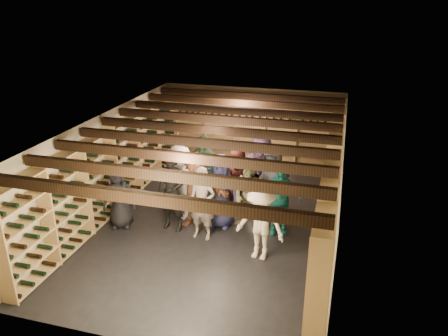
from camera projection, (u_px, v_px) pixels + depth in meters
ground at (215, 222)px, 10.30m from camera, size 8.00×8.00×0.00m
walls at (214, 175)px, 9.85m from camera, size 5.52×8.02×2.40m
ceiling at (214, 124)px, 9.40m from camera, size 5.50×8.00×0.01m
ceiling_joists at (214, 130)px, 9.45m from camera, size 5.40×7.12×0.18m
wine_rack_left at (112, 169)px, 10.53m from camera, size 0.32×7.50×2.15m
wine_rack_right at (330, 193)px, 9.25m from camera, size 0.32×7.50×2.15m
wine_rack_back at (250, 132)px, 13.32m from camera, size 4.70×0.30×2.15m
crate_stack_left at (242, 179)px, 11.84m from camera, size 0.58×0.48×0.68m
crate_stack_right at (259, 180)px, 12.18m from camera, size 0.53×0.38×0.34m
crate_loose at (232, 196)px, 11.41m from camera, size 0.58×0.49×0.17m
person_0 at (119, 197)px, 9.84m from camera, size 0.84×0.69×1.48m
person_1 at (172, 192)px, 9.68m from camera, size 0.73×0.53×1.84m
person_2 at (250, 195)px, 9.68m from camera, size 1.01×0.90×1.71m
person_3 at (260, 224)px, 8.64m from camera, size 1.09×0.75×1.56m
person_4 at (279, 199)px, 9.55m from camera, size 1.03×0.57×1.66m
person_5 at (196, 190)px, 9.83m from camera, size 1.67×0.59×1.78m
person_6 at (221, 191)px, 9.83m from camera, size 0.91×0.65×1.75m
person_7 at (202, 204)px, 9.36m from camera, size 0.62×0.43×1.64m
person_8 at (239, 185)px, 10.14m from camera, size 0.96×0.80×1.77m
person_9 at (180, 182)px, 10.21m from camera, size 1.32×1.02×1.80m
person_10 at (204, 168)px, 11.06m from camera, size 1.09×0.57×1.77m
person_11 at (260, 169)px, 10.87m from camera, size 1.83×1.11×1.88m
person_12 at (272, 184)px, 10.12m from camera, size 0.94×0.66×1.82m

